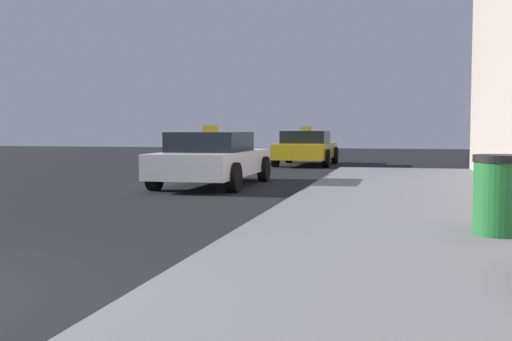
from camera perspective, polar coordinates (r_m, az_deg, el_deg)
trash_bin at (r=7.62m, az=21.21°, el=-2.05°), size 0.63×0.63×0.90m
car_white at (r=14.92m, az=-3.91°, el=1.10°), size 2.01×4.57×1.43m
car_yellow at (r=23.47m, az=4.56°, el=2.07°), size 2.02×4.31×1.43m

